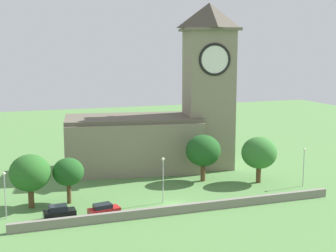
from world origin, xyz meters
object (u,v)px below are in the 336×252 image
streetlamp_central (304,161)px  tree_riverside_east (68,172)px  car_red (104,210)px  tree_churchyard (203,151)px  streetlamp_west_end (5,187)px  streetlamp_west_mid (163,173)px  car_black (59,212)px  tree_by_tower (259,153)px  church (165,118)px  tree_riverside_west (30,173)px

streetlamp_central → tree_riverside_east: tree_riverside_east is taller
car_red → tree_churchyard: 23.00m
tree_riverside_east → streetlamp_west_end: bearing=-156.6°
streetlamp_west_mid → car_black: bearing=-173.0°
tree_churchyard → tree_by_tower: bearing=-25.2°
streetlamp_west_end → tree_riverside_east: tree_riverside_east is taller
church → tree_riverside_east: bearing=-142.8°
tree_churchyard → car_black: bearing=-156.7°
car_red → tree_by_tower: 29.13m
streetlamp_central → tree_churchyard: tree_churchyard is taller
streetlamp_west_end → streetlamp_central: size_ratio=1.00×
church → streetlamp_west_mid: (-6.97, -19.54, -4.89)m
church → tree_riverside_east: church is taller
car_black → tree_churchyard: size_ratio=0.53×
tree_churchyard → tree_riverside_east: bearing=-168.8°
streetlamp_west_end → tree_by_tower: (40.24, 4.42, 0.76)m
tree_riverside_west → streetlamp_central: bearing=-4.8°
church → streetlamp_central: church is taller
car_red → church: bearing=53.7°
tree_by_tower → tree_churchyard: (-8.41, 3.95, 0.16)m
tree_riverside_west → streetlamp_west_end: bearing=-133.9°
tree_by_tower → tree_churchyard: tree_churchyard is taller
streetlamp_west_mid → tree_riverside_east: size_ratio=1.01×
tree_riverside_east → streetlamp_central: bearing=-5.8°
streetlamp_west_end → tree_riverside_east: (8.77, 3.80, 0.34)m
streetlamp_west_end → tree_churchyard: (31.83, 8.37, 0.92)m
tree_riverside_east → tree_churchyard: tree_churchyard is taller
tree_riverside_east → tree_riverside_west: (-5.32, -0.21, 0.37)m
streetlamp_west_end → tree_riverside_east: bearing=23.4°
car_black → streetlamp_west_end: size_ratio=0.66×
church → streetlamp_west_end: (-28.66, -18.91, -5.13)m
car_black → streetlamp_west_mid: streetlamp_west_mid is taller
tree_riverside_east → streetlamp_west_mid: bearing=-18.9°
car_black → streetlamp_west_mid: bearing=7.0°
tree_riverside_east → tree_by_tower: bearing=1.1°
streetlamp_west_end → streetlamp_west_mid: bearing=-1.6°
streetlamp_west_mid → tree_riverside_east: 13.66m
church → tree_by_tower: 19.06m
car_black → tree_by_tower: (33.63, 6.91, 4.11)m
church → tree_churchyard: 11.79m
streetlamp_west_mid → tree_riverside_west: (-18.24, 4.22, 0.47)m
car_black → tree_riverside_west: bearing=117.4°
church → car_red: (-16.23, -22.09, -8.58)m
church → streetlamp_central: (17.31, -18.86, -5.13)m
tree_riverside_east → tree_by_tower: 31.48m
car_red → tree_riverside_east: (-3.66, 6.98, 3.79)m
car_black → streetlamp_central: (39.37, 2.54, 3.35)m
car_black → streetlamp_west_mid: (15.08, 1.86, 3.60)m
tree_riverside_west → church: bearing=31.3°
tree_riverside_east → tree_by_tower: size_ratio=0.87×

